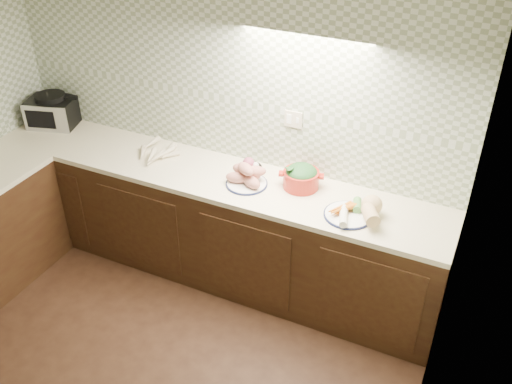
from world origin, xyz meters
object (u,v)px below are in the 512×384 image
at_px(parsnip_pile, 157,153).
at_px(veg_plate, 360,208).
at_px(sweet_potato_plate, 247,176).
at_px(onion_bowl, 250,168).
at_px(dutch_oven, 301,177).
at_px(toaster_oven, 53,111).

distance_m(parsnip_pile, veg_plate, 1.63).
height_order(sweet_potato_plate, onion_bowl, sweet_potato_plate).
height_order(parsnip_pile, sweet_potato_plate, sweet_potato_plate).
xyz_separation_m(parsnip_pile, dutch_oven, (1.16, 0.07, 0.06)).
distance_m(sweet_potato_plate, dutch_oven, 0.38).
distance_m(parsnip_pile, onion_bowl, 0.76).
bearing_deg(dutch_oven, parsnip_pile, 166.16).
xyz_separation_m(onion_bowl, dutch_oven, (0.40, -0.01, 0.04)).
height_order(sweet_potato_plate, dutch_oven, dutch_oven).
distance_m(parsnip_pile, sweet_potato_plate, 0.80).
distance_m(toaster_oven, onion_bowl, 1.85).
bearing_deg(dutch_oven, veg_plate, -35.53).
height_order(toaster_oven, sweet_potato_plate, toaster_oven).
relative_size(parsnip_pile, dutch_oven, 1.13).
distance_m(parsnip_pile, dutch_oven, 1.16).
bearing_deg(onion_bowl, toaster_oven, 179.59).
xyz_separation_m(onion_bowl, veg_plate, (0.88, -0.17, 0.01)).
bearing_deg(sweet_potato_plate, onion_bowl, 105.94).
bearing_deg(sweet_potato_plate, veg_plate, -1.90).
relative_size(dutch_oven, veg_plate, 0.78).
bearing_deg(dutch_oven, sweet_potato_plate, -178.02).
xyz_separation_m(sweet_potato_plate, dutch_oven, (0.36, 0.13, 0.02)).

